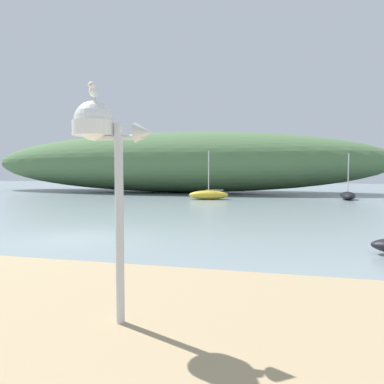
# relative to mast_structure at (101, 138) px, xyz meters

# --- Properties ---
(ground_plane) EXTENTS (120.00, 120.00, 0.00)m
(ground_plane) POSITION_rel_mast_structure_xyz_m (-4.44, 6.55, -2.79)
(ground_plane) COLOR gray
(distant_hill) EXTENTS (44.40, 11.81, 6.49)m
(distant_hill) POSITION_rel_mast_structure_xyz_m (-8.90, 34.20, 0.45)
(distant_hill) COLOR #517547
(distant_hill) RESTS_ON ground
(mast_structure) EXTENTS (1.14, 0.59, 3.10)m
(mast_structure) POSITION_rel_mast_structure_xyz_m (0.00, 0.00, 0.00)
(mast_structure) COLOR silver
(mast_structure) RESTS_ON beach_sand
(seagull_on_radar) EXTENTS (0.18, 0.34, 0.24)m
(seagull_on_radar) POSITION_rel_mast_structure_xyz_m (-0.09, -0.02, 0.64)
(seagull_on_radar) COLOR orange
(seagull_on_radar) RESTS_ON mast_structure
(sailboat_centre_water) EXTENTS (1.38, 3.29, 3.75)m
(sailboat_centre_water) POSITION_rel_mast_structure_xyz_m (7.62, 27.22, -2.46)
(sailboat_centre_water) COLOR black
(sailboat_centre_water) RESTS_ON ground
(sailboat_off_point) EXTENTS (3.36, 1.86, 3.95)m
(sailboat_off_point) POSITION_rel_mast_structure_xyz_m (-3.36, 24.49, -2.41)
(sailboat_off_point) COLOR gold
(sailboat_off_point) RESTS_ON ground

